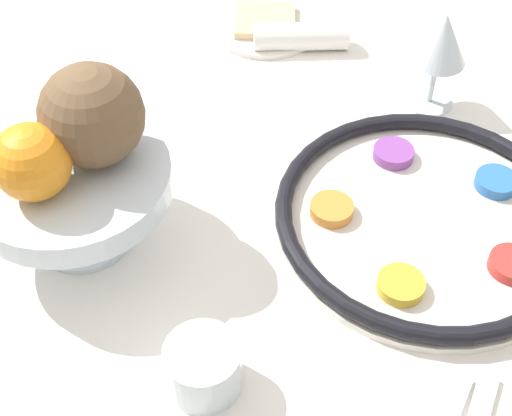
# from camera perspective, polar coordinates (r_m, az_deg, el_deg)

# --- Properties ---
(ground_plane) EXTENTS (8.00, 8.00, 0.00)m
(ground_plane) POSITION_cam_1_polar(r_m,az_deg,el_deg) (1.50, 5.12, -15.70)
(ground_plane) COLOR #564C47
(dining_table) EXTENTS (1.32, 1.08, 0.70)m
(dining_table) POSITION_cam_1_polar(r_m,az_deg,el_deg) (1.20, 6.23, -7.93)
(dining_table) COLOR white
(dining_table) RESTS_ON ground_plane
(seder_plate) EXTENTS (0.35, 0.35, 0.03)m
(seder_plate) POSITION_cam_1_polar(r_m,az_deg,el_deg) (0.85, 13.43, -0.68)
(seder_plate) COLOR silver
(seder_plate) RESTS_ON dining_table
(wine_glass) EXTENTS (0.07, 0.07, 0.14)m
(wine_glass) POSITION_cam_1_polar(r_m,az_deg,el_deg) (0.98, 14.64, 12.76)
(wine_glass) COLOR silver
(wine_glass) RESTS_ON dining_table
(fruit_stand) EXTENTS (0.22, 0.22, 0.11)m
(fruit_stand) POSITION_cam_1_polar(r_m,az_deg,el_deg) (0.79, -14.51, 1.72)
(fruit_stand) COLOR silver
(fruit_stand) RESTS_ON dining_table
(orange_fruit) EXTENTS (0.08, 0.08, 0.08)m
(orange_fruit) POSITION_cam_1_polar(r_m,az_deg,el_deg) (0.73, -17.51, 3.53)
(orange_fruit) COLOR orange
(orange_fruit) RESTS_ON fruit_stand
(coconut) EXTENTS (0.11, 0.11, 0.11)m
(coconut) POSITION_cam_1_polar(r_m,az_deg,el_deg) (0.75, -13.00, 7.24)
(coconut) COLOR brown
(coconut) RESTS_ON fruit_stand
(bread_plate) EXTENTS (0.17, 0.17, 0.02)m
(bread_plate) POSITION_cam_1_polar(r_m,az_deg,el_deg) (1.15, 0.74, 14.48)
(bread_plate) COLOR silver
(bread_plate) RESTS_ON dining_table
(napkin_roll) EXTENTS (0.15, 0.06, 0.04)m
(napkin_roll) POSITION_cam_1_polar(r_m,az_deg,el_deg) (1.10, 3.62, 13.52)
(napkin_roll) COLOR white
(napkin_roll) RESTS_ON dining_table
(cup_near) EXTENTS (0.07, 0.07, 0.06)m
(cup_near) POSITION_cam_1_polar(r_m,az_deg,el_deg) (0.69, -4.25, -12.58)
(cup_near) COLOR silver
(cup_near) RESTS_ON dining_table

